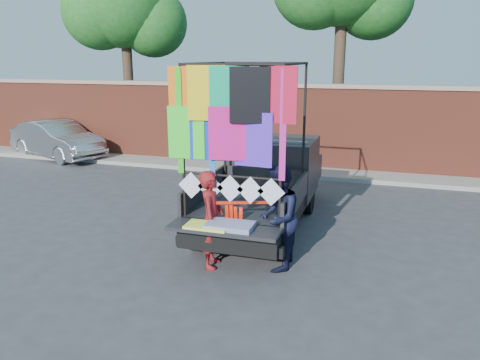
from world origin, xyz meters
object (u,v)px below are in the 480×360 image
(woman, at_px, (212,219))
(sedan, at_px, (57,139))
(man, at_px, (278,218))
(pickup_truck, at_px, (268,181))

(woman, bearing_deg, sedan, 40.91)
(sedan, height_order, woman, woman)
(woman, height_order, man, man)
(sedan, xyz_separation_m, woman, (8.14, -6.57, 0.17))
(sedan, height_order, man, man)
(pickup_truck, xyz_separation_m, woman, (-0.31, -2.60, -0.02))
(sedan, bearing_deg, woman, -108.78)
(pickup_truck, distance_m, man, 2.48)
(woman, xyz_separation_m, man, (1.05, 0.23, 0.06))
(pickup_truck, height_order, woman, pickup_truck)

